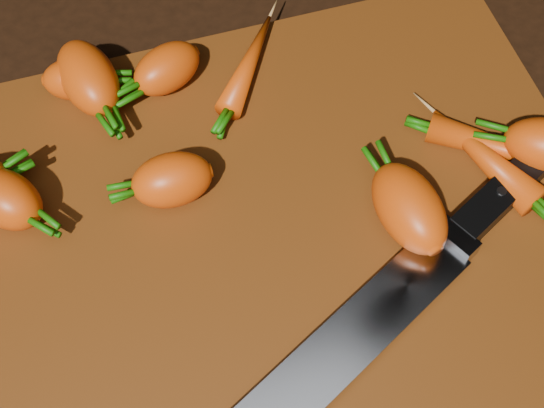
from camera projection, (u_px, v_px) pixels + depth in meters
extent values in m
cube|color=black|center=(276.00, 237.00, 0.59)|extent=(2.00, 2.00, 0.01)
cube|color=#582A0B|center=(276.00, 231.00, 0.58)|extent=(0.50, 0.40, 0.01)
ellipsoid|color=#DF490A|center=(172.00, 180.00, 0.57)|extent=(0.06, 0.04, 0.04)
ellipsoid|color=#DF490A|center=(88.00, 78.00, 0.61)|extent=(0.06, 0.09, 0.04)
ellipsoid|color=#DF490A|center=(409.00, 208.00, 0.55)|extent=(0.06, 0.08, 0.05)
ellipsoid|color=#DF490A|center=(167.00, 68.00, 0.62)|extent=(0.07, 0.06, 0.04)
ellipsoid|color=#DF490A|center=(76.00, 79.00, 0.62)|extent=(0.06, 0.05, 0.04)
ellipsoid|color=#DF490A|center=(249.00, 62.00, 0.64)|extent=(0.08, 0.10, 0.02)
ellipsoid|color=#DF490A|center=(515.00, 152.00, 0.59)|extent=(0.12, 0.10, 0.02)
ellipsoid|color=#DF490A|center=(483.00, 156.00, 0.59)|extent=(0.06, 0.11, 0.03)
ellipsoid|color=#DF490A|center=(6.00, 199.00, 0.56)|extent=(0.07, 0.07, 0.04)
cube|color=gray|center=(348.00, 342.00, 0.52)|extent=(0.03, 0.04, 0.02)
cube|color=black|center=(417.00, 276.00, 0.54)|extent=(0.13, 0.08, 0.02)
cylinder|color=#B2B2B7|center=(401.00, 288.00, 0.53)|extent=(0.01, 0.01, 0.00)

